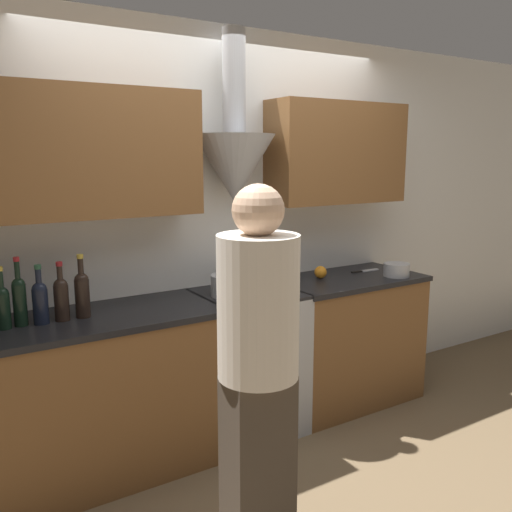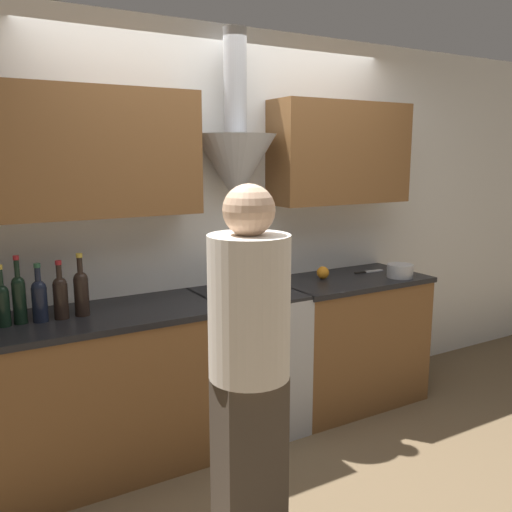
# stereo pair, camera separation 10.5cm
# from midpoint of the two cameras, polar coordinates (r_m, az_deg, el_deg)

# --- Properties ---
(ground_plane) EXTENTS (12.00, 12.00, 0.00)m
(ground_plane) POSITION_cam_midpoint_polar(r_m,az_deg,el_deg) (3.55, 1.11, -19.63)
(ground_plane) COLOR brown
(wall_back) EXTENTS (8.40, 0.52, 2.60)m
(wall_back) POSITION_cam_midpoint_polar(r_m,az_deg,el_deg) (3.55, -5.30, 5.47)
(wall_back) COLOR white
(wall_back) RESTS_ON ground_plane
(counter_left) EXTENTS (1.60, 0.62, 0.93)m
(counter_left) POSITION_cam_midpoint_polar(r_m,az_deg,el_deg) (3.23, -19.25, -14.19)
(counter_left) COLOR brown
(counter_left) RESTS_ON ground_plane
(counter_right) EXTENTS (1.08, 0.62, 0.93)m
(counter_right) POSITION_cam_midpoint_polar(r_m,az_deg,el_deg) (4.05, 8.63, -8.58)
(counter_right) COLOR brown
(counter_right) RESTS_ON ground_plane
(stove_range) EXTENTS (0.61, 0.60, 0.93)m
(stove_range) POSITION_cam_midpoint_polar(r_m,az_deg,el_deg) (3.60, -1.73, -10.94)
(stove_range) COLOR #A8AAAF
(stove_range) RESTS_ON ground_plane
(wine_bottle_4) EXTENTS (0.07, 0.07, 0.32)m
(wine_bottle_4) POSITION_cam_midpoint_polar(r_m,az_deg,el_deg) (3.01, -26.04, -4.64)
(wine_bottle_4) COLOR black
(wine_bottle_4) RESTS_ON counter_left
(wine_bottle_5) EXTENTS (0.07, 0.07, 0.36)m
(wine_bottle_5) POSITION_cam_midpoint_polar(r_m,az_deg,el_deg) (3.03, -24.56, -4.10)
(wine_bottle_5) COLOR black
(wine_bottle_5) RESTS_ON counter_left
(wine_bottle_6) EXTENTS (0.08, 0.08, 0.31)m
(wine_bottle_6) POSITION_cam_midpoint_polar(r_m,az_deg,el_deg) (3.02, -22.71, -4.31)
(wine_bottle_6) COLOR black
(wine_bottle_6) RESTS_ON counter_left
(wine_bottle_7) EXTENTS (0.08, 0.08, 0.32)m
(wine_bottle_7) POSITION_cam_midpoint_polar(r_m,az_deg,el_deg) (3.04, -20.76, -4.04)
(wine_bottle_7) COLOR black
(wine_bottle_7) RESTS_ON counter_left
(wine_bottle_8) EXTENTS (0.08, 0.08, 0.34)m
(wine_bottle_8) POSITION_cam_midpoint_polar(r_m,az_deg,el_deg) (3.06, -18.78, -3.62)
(wine_bottle_8) COLOR black
(wine_bottle_8) RESTS_ON counter_left
(stock_pot) EXTENTS (0.24, 0.24, 0.13)m
(stock_pot) POSITION_cam_midpoint_polar(r_m,az_deg,el_deg) (3.36, -3.68, -3.07)
(stock_pot) COLOR #A8AAAF
(stock_pot) RESTS_ON stove_range
(mixing_bowl) EXTENTS (0.23, 0.23, 0.07)m
(mixing_bowl) POSITION_cam_midpoint_polar(r_m,az_deg,el_deg) (3.52, 0.04, -2.89)
(mixing_bowl) COLOR #A8AAAF
(mixing_bowl) RESTS_ON stove_range
(orange_fruit) EXTENTS (0.09, 0.09, 0.09)m
(orange_fruit) POSITION_cam_midpoint_polar(r_m,az_deg,el_deg) (3.84, 6.03, -1.71)
(orange_fruit) COLOR orange
(orange_fruit) RESTS_ON counter_right
(saucepan) EXTENTS (0.18, 0.18, 0.09)m
(saucepan) POSITION_cam_midpoint_polar(r_m,az_deg,el_deg) (4.00, 13.84, -1.43)
(saucepan) COLOR #A8AAAF
(saucepan) RESTS_ON counter_right
(chefs_knife) EXTENTS (0.25, 0.04, 0.01)m
(chefs_knife) POSITION_cam_midpoint_polar(r_m,az_deg,el_deg) (4.13, 10.69, -1.54)
(chefs_knife) COLOR silver
(chefs_knife) RESTS_ON counter_right
(person_foreground_left) EXTENTS (0.34, 0.34, 1.68)m
(person_foreground_left) POSITION_cam_midpoint_polar(r_m,az_deg,el_deg) (2.29, -1.13, -11.43)
(person_foreground_left) COLOR #473D33
(person_foreground_left) RESTS_ON ground_plane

